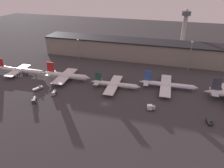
# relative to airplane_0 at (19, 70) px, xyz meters

# --- Properties ---
(ground) EXTENTS (600.00, 600.00, 0.00)m
(ground) POSITION_rel_airplane_0_xyz_m (84.02, -26.03, -3.23)
(ground) COLOR #383538
(terminal_building) EXTENTS (178.21, 23.79, 18.69)m
(terminal_building) POSITION_rel_airplane_0_xyz_m (84.02, 63.42, 6.17)
(terminal_building) COLOR gray
(terminal_building) RESTS_ON ground
(airplane_0) EXTENTS (49.18, 26.84, 12.36)m
(airplane_0) POSITION_rel_airplane_0_xyz_m (0.00, 0.00, 0.00)
(airplane_0) COLOR silver
(airplane_0) RESTS_ON ground
(airplane_1) EXTENTS (40.47, 30.78, 13.83)m
(airplane_1) POSITION_rel_airplane_0_xyz_m (43.66, -0.17, 0.49)
(airplane_1) COLOR silver
(airplane_1) RESTS_ON ground
(airplane_2) EXTENTS (37.94, 32.43, 11.30)m
(airplane_2) POSITION_rel_airplane_0_xyz_m (84.19, -3.01, -0.24)
(airplane_2) COLOR white
(airplane_2) RESTS_ON ground
(airplane_3) EXTENTS (42.93, 36.52, 12.80)m
(airplane_3) POSITION_rel_airplane_0_xyz_m (121.48, 6.67, -0.16)
(airplane_3) COLOR white
(airplane_3) RESTS_ON ground
(service_vehicle_0) EXTENTS (3.63, 5.93, 2.82)m
(service_vehicle_0) POSITION_rel_airplane_0_xyz_m (146.93, -29.94, -1.90)
(service_vehicle_0) COLOR #282D38
(service_vehicle_0) RESTS_ON ground
(service_vehicle_1) EXTENTS (5.22, 7.74, 2.72)m
(service_vehicle_1) POSITION_rel_airplane_0_xyz_m (31.07, -21.23, -1.94)
(service_vehicle_1) COLOR #9EA3A8
(service_vehicle_1) RESTS_ON ground
(service_vehicle_2) EXTENTS (5.19, 7.76, 3.31)m
(service_vehicle_2) POSITION_rel_airplane_0_xyz_m (38.63, -36.96, -1.47)
(service_vehicle_2) COLOR #282D38
(service_vehicle_2) RESTS_ON ground
(service_vehicle_3) EXTENTS (5.19, 3.83, 3.72)m
(service_vehicle_3) POSITION_rel_airplane_0_xyz_m (113.37, -25.28, -1.21)
(service_vehicle_3) COLOR #9EA3A8
(service_vehicle_3) RESTS_ON ground
(service_vehicle_4) EXTENTS (3.52, 5.69, 2.99)m
(service_vehicle_4) POSITION_rel_airplane_0_xyz_m (46.07, -24.21, -1.55)
(service_vehicle_4) COLOR #9EA3A8
(service_vehicle_4) RESTS_ON ground
(lamp_post_0) EXTENTS (1.80, 1.80, 20.35)m
(lamp_post_0) POSITION_rel_airplane_0_xyz_m (33.52, 47.42, 10.08)
(lamp_post_0) COLOR slate
(lamp_post_0) RESTS_ON ground
(lamp_post_1) EXTENTS (1.80, 1.80, 26.11)m
(lamp_post_1) POSITION_rel_airplane_0_xyz_m (137.03, 47.42, 13.28)
(lamp_post_1) COLOR slate
(lamp_post_1) RESTS_ON ground
(control_tower) EXTENTS (9.00, 9.00, 45.35)m
(control_tower) POSITION_rel_airplane_0_xyz_m (130.83, 96.37, 23.02)
(control_tower) COLOR #99999E
(control_tower) RESTS_ON ground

